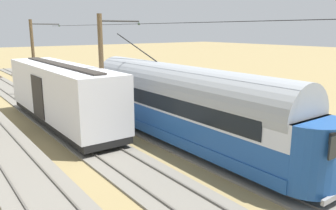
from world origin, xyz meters
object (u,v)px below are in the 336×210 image
(catenary_pole_foreground, at_px, (34,57))
(boxcar_adjacent, at_px, (61,93))
(vintage_streetcar, at_px, (181,103))
(switch_stand, at_px, (114,97))
(catenary_pole_mid_near, at_px, (103,73))

(catenary_pole_foreground, bearing_deg, boxcar_adjacent, 82.35)
(vintage_streetcar, relative_size, switch_stand, 14.29)
(boxcar_adjacent, xyz_separation_m, catenary_pole_foreground, (-1.52, -11.34, 1.50))
(catenary_pole_mid_near, xyz_separation_m, switch_stand, (-3.87, -6.38, -2.97))
(catenary_pole_foreground, height_order, switch_stand, catenary_pole_foreground)
(catenary_pole_foreground, distance_m, switch_stand, 9.40)
(vintage_streetcar, distance_m, boxcar_adjacent, 8.32)
(catenary_pole_mid_near, bearing_deg, catenary_pole_foreground, -90.00)
(boxcar_adjacent, bearing_deg, switch_stand, -148.46)
(vintage_streetcar, xyz_separation_m, switch_stand, (-1.36, -10.59, -1.56))
(switch_stand, bearing_deg, catenary_pole_mid_near, 58.72)
(vintage_streetcar, xyz_separation_m, catenary_pole_foreground, (2.52, -18.62, 1.41))
(boxcar_adjacent, height_order, switch_stand, boxcar_adjacent)
(catenary_pole_foreground, bearing_deg, catenary_pole_mid_near, 90.00)
(boxcar_adjacent, distance_m, switch_stand, 6.50)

